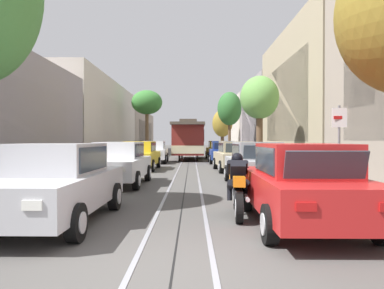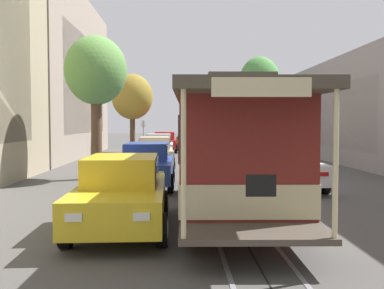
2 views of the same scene
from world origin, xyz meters
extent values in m
plane|color=#4C4947|center=(0.00, 27.83, 0.00)|extent=(173.92, 173.92, 0.00)
cube|color=gray|center=(-0.53, 32.78, 0.01)|extent=(0.08, 77.57, 0.01)
cube|color=gray|center=(0.53, 32.78, 0.01)|extent=(0.08, 77.57, 0.01)
cube|color=black|center=(0.00, 32.78, 0.00)|extent=(0.03, 77.57, 0.01)
cube|color=beige|center=(-9.59, 32.78, 3.81)|extent=(4.09, 22.89, 7.63)
cube|color=#2D3842|center=(-7.57, 32.78, 3.43)|extent=(0.04, 16.23, 4.58)
cube|color=gray|center=(-9.94, 55.97, 3.21)|extent=(4.78, 22.89, 6.42)
cube|color=#2D3842|center=(-7.57, 55.97, 2.89)|extent=(0.04, 16.23, 3.85)
cube|color=tan|center=(10.49, 24.09, 5.21)|extent=(5.89, 17.09, 10.42)
cube|color=#2D3842|center=(7.57, 24.09, 4.69)|extent=(0.04, 12.17, 6.25)
cube|color=gray|center=(9.90, 41.48, 4.53)|extent=(4.71, 17.09, 9.06)
cube|color=#2D3842|center=(7.57, 41.48, 4.08)|extent=(0.04, 12.17, 5.44)
cube|color=beige|center=(10.41, 58.87, 4.54)|extent=(5.71, 17.09, 9.07)
cube|color=#2D3842|center=(7.57, 58.87, 4.08)|extent=(0.04, 12.17, 5.44)
cube|color=#B7B7BC|center=(-2.48, 2.66, 0.65)|extent=(1.87, 4.33, 0.66)
cube|color=#B7B7BC|center=(-2.48, 2.81, 1.28)|extent=(1.51, 2.09, 0.60)
cube|color=#2D3842|center=(-2.49, 1.97, 1.26)|extent=(1.34, 0.24, 0.47)
cube|color=#2D3842|center=(-2.46, 3.99, 1.26)|extent=(1.30, 0.22, 0.45)
cube|color=#2D3842|center=(-1.73, 2.80, 1.28)|extent=(0.06, 1.81, 0.47)
cube|color=#2D3842|center=(-3.22, 2.82, 1.28)|extent=(0.06, 1.81, 0.47)
cube|color=white|center=(-1.96, 0.49, 0.75)|extent=(0.28, 0.04, 0.14)
cube|color=#B21414|center=(-1.89, 4.81, 0.75)|extent=(0.28, 0.04, 0.12)
cube|color=#B21414|center=(-3.00, 4.83, 0.75)|extent=(0.28, 0.04, 0.12)
cylinder|color=black|center=(-1.62, 1.31, 0.32)|extent=(0.21, 0.64, 0.64)
cylinder|color=silver|center=(-1.51, 1.31, 0.32)|extent=(0.03, 0.35, 0.35)
cylinder|color=black|center=(-1.58, 3.98, 0.32)|extent=(0.21, 0.64, 0.64)
cylinder|color=silver|center=(-1.47, 3.98, 0.32)|extent=(0.03, 0.35, 0.35)
cylinder|color=black|center=(-3.34, 4.01, 0.32)|extent=(0.21, 0.64, 0.64)
cylinder|color=silver|center=(-3.45, 4.01, 0.32)|extent=(0.03, 0.35, 0.35)
cube|color=silver|center=(-2.45, 8.66, 0.65)|extent=(1.88, 4.33, 0.66)
cube|color=silver|center=(-2.44, 8.81, 1.28)|extent=(1.51, 2.09, 0.60)
cube|color=#2D3842|center=(-2.46, 7.98, 1.26)|extent=(1.34, 0.25, 0.47)
cube|color=#2D3842|center=(-2.42, 10.00, 1.26)|extent=(1.30, 0.22, 0.45)
cube|color=#2D3842|center=(-1.69, 8.80, 1.28)|extent=(0.06, 1.81, 0.47)
cube|color=#2D3842|center=(-3.19, 8.83, 1.28)|extent=(0.06, 1.81, 0.47)
cube|color=white|center=(-1.93, 6.49, 0.75)|extent=(0.28, 0.05, 0.14)
cube|color=#B21414|center=(-1.85, 10.81, 0.75)|extent=(0.28, 0.05, 0.12)
cube|color=white|center=(-3.04, 6.51, 0.75)|extent=(0.28, 0.05, 0.14)
cube|color=#B21414|center=(-2.96, 10.83, 0.75)|extent=(0.28, 0.05, 0.12)
cylinder|color=black|center=(-1.59, 7.31, 0.32)|extent=(0.21, 0.64, 0.64)
cylinder|color=silver|center=(-1.48, 7.31, 0.32)|extent=(0.03, 0.35, 0.35)
cylinder|color=black|center=(-3.35, 7.35, 0.32)|extent=(0.21, 0.64, 0.64)
cylinder|color=silver|center=(-3.46, 7.35, 0.32)|extent=(0.03, 0.35, 0.35)
cylinder|color=black|center=(-1.54, 9.98, 0.32)|extent=(0.21, 0.64, 0.64)
cylinder|color=silver|center=(-1.43, 9.98, 0.32)|extent=(0.03, 0.35, 0.35)
cylinder|color=black|center=(-3.30, 10.01, 0.32)|extent=(0.21, 0.64, 0.64)
cylinder|color=silver|center=(-3.41, 10.02, 0.32)|extent=(0.03, 0.35, 0.35)
cube|color=gold|center=(-2.67, 15.47, 0.65)|extent=(1.92, 4.35, 0.66)
cube|color=gold|center=(-2.66, 15.62, 1.28)|extent=(1.53, 2.10, 0.60)
cube|color=#2D3842|center=(-2.69, 14.78, 1.26)|extent=(1.34, 0.26, 0.47)
cube|color=#2D3842|center=(-2.63, 16.80, 1.26)|extent=(1.30, 0.23, 0.45)
cube|color=#2D3842|center=(-1.91, 15.59, 1.28)|extent=(0.08, 1.81, 0.47)
cube|color=#2D3842|center=(-3.41, 15.64, 1.28)|extent=(0.08, 1.81, 0.47)
cube|color=white|center=(-2.17, 13.29, 0.75)|extent=(0.28, 0.05, 0.14)
cube|color=#B21414|center=(-2.05, 17.61, 0.75)|extent=(0.28, 0.05, 0.12)
cube|color=white|center=(-3.28, 13.32, 0.75)|extent=(0.28, 0.05, 0.14)
cube|color=#B21414|center=(-3.16, 17.64, 0.75)|extent=(0.28, 0.05, 0.12)
cylinder|color=black|center=(-1.82, 14.11, 0.32)|extent=(0.22, 0.65, 0.64)
cylinder|color=silver|center=(-1.71, 14.11, 0.32)|extent=(0.03, 0.35, 0.35)
cylinder|color=black|center=(-3.58, 14.16, 0.32)|extent=(0.22, 0.65, 0.64)
cylinder|color=silver|center=(-3.69, 14.16, 0.32)|extent=(0.03, 0.35, 0.35)
cylinder|color=black|center=(-1.75, 16.77, 0.32)|extent=(0.22, 0.65, 0.64)
cylinder|color=silver|center=(-1.64, 16.77, 0.32)|extent=(0.03, 0.35, 0.35)
cylinder|color=black|center=(-3.51, 16.82, 0.32)|extent=(0.22, 0.65, 0.64)
cylinder|color=silver|center=(-3.62, 16.83, 0.32)|extent=(0.03, 0.35, 0.35)
cube|color=silver|center=(-2.53, 21.57, 0.65)|extent=(1.88, 4.33, 0.66)
cube|color=silver|center=(-2.53, 21.72, 1.28)|extent=(1.51, 2.09, 0.60)
cube|color=#2D3842|center=(-2.51, 20.88, 1.26)|extent=(1.34, 0.25, 0.47)
cube|color=#2D3842|center=(-2.55, 22.90, 1.26)|extent=(1.30, 0.22, 0.45)
cube|color=#2D3842|center=(-1.78, 21.73, 1.28)|extent=(0.06, 1.81, 0.47)
cube|color=#2D3842|center=(-3.28, 21.70, 1.28)|extent=(0.06, 1.81, 0.47)
cube|color=white|center=(-1.93, 19.42, 0.75)|extent=(0.28, 0.05, 0.14)
cube|color=#B21414|center=(-2.01, 23.74, 0.75)|extent=(0.28, 0.05, 0.12)
cube|color=white|center=(-3.05, 19.40, 0.75)|extent=(0.28, 0.05, 0.14)
cube|color=#B21414|center=(-3.12, 23.72, 0.75)|extent=(0.28, 0.05, 0.12)
cylinder|color=black|center=(-1.62, 20.25, 0.32)|extent=(0.21, 0.64, 0.64)
cylinder|color=silver|center=(-1.51, 20.25, 0.32)|extent=(0.03, 0.35, 0.35)
cylinder|color=black|center=(-3.38, 20.22, 0.32)|extent=(0.21, 0.64, 0.64)
cylinder|color=silver|center=(-3.49, 20.22, 0.32)|extent=(0.03, 0.35, 0.35)
cylinder|color=black|center=(-1.67, 22.92, 0.32)|extent=(0.21, 0.64, 0.64)
cylinder|color=silver|center=(-1.56, 22.92, 0.32)|extent=(0.03, 0.35, 0.35)
cylinder|color=black|center=(-3.43, 22.88, 0.32)|extent=(0.21, 0.64, 0.64)
cylinder|color=silver|center=(-3.54, 22.88, 0.32)|extent=(0.03, 0.35, 0.35)
cube|color=red|center=(2.37, 2.53, 0.65)|extent=(1.86, 4.32, 0.66)
cube|color=red|center=(2.37, 2.38, 1.28)|extent=(1.50, 2.08, 0.60)
cube|color=#2D3842|center=(2.38, 3.22, 1.26)|extent=(1.33, 0.24, 0.47)
cube|color=#2D3842|center=(2.35, 1.20, 1.26)|extent=(1.30, 0.22, 0.45)
cube|color=#2D3842|center=(1.62, 2.39, 1.28)|extent=(0.05, 1.81, 0.47)
cube|color=#2D3842|center=(3.12, 2.37, 1.28)|extent=(0.05, 1.81, 0.47)
cube|color=white|center=(1.84, 4.70, 0.75)|extent=(0.28, 0.04, 0.14)
cube|color=#B21414|center=(1.78, 0.38, 0.75)|extent=(0.28, 0.04, 0.12)
cube|color=white|center=(2.96, 4.68, 0.75)|extent=(0.28, 0.04, 0.14)
cylinder|color=black|center=(1.51, 3.88, 0.32)|extent=(0.21, 0.64, 0.64)
cylinder|color=silver|center=(1.40, 3.88, 0.32)|extent=(0.02, 0.35, 0.35)
cylinder|color=black|center=(3.27, 3.85, 0.32)|extent=(0.21, 0.64, 0.64)
cylinder|color=silver|center=(3.38, 3.85, 0.32)|extent=(0.02, 0.35, 0.35)
cylinder|color=black|center=(1.47, 1.21, 0.32)|extent=(0.21, 0.64, 0.64)
cylinder|color=silver|center=(1.36, 1.21, 0.32)|extent=(0.02, 0.35, 0.35)
cylinder|color=black|center=(3.23, 1.19, 0.32)|extent=(0.21, 0.64, 0.64)
cube|color=#B7B7BC|center=(2.56, 8.58, 0.65)|extent=(1.84, 4.32, 0.66)
cube|color=#B7B7BC|center=(2.56, 8.43, 1.28)|extent=(1.50, 2.08, 0.60)
cube|color=#2D3842|center=(2.56, 9.27, 1.26)|extent=(1.33, 0.23, 0.47)
cube|color=#2D3842|center=(2.58, 7.25, 1.26)|extent=(1.30, 0.21, 0.45)
cube|color=#2D3842|center=(1.82, 8.42, 1.28)|extent=(0.05, 1.81, 0.47)
cube|color=#2D3842|center=(3.31, 8.44, 1.28)|extent=(0.05, 1.81, 0.47)
cube|color=white|center=(1.98, 10.74, 0.75)|extent=(0.28, 0.04, 0.14)
cube|color=#B21414|center=(2.03, 6.42, 0.75)|extent=(0.28, 0.04, 0.12)
cube|color=white|center=(3.10, 10.75, 0.75)|extent=(0.28, 0.04, 0.14)
cube|color=#B21414|center=(3.14, 6.43, 0.75)|extent=(0.28, 0.04, 0.12)
cylinder|color=black|center=(1.67, 9.91, 0.32)|extent=(0.21, 0.64, 0.64)
cylinder|color=silver|center=(1.56, 9.90, 0.32)|extent=(0.02, 0.35, 0.35)
cylinder|color=black|center=(3.43, 9.92, 0.32)|extent=(0.21, 0.64, 0.64)
cylinder|color=silver|center=(3.54, 9.92, 0.32)|extent=(0.02, 0.35, 0.35)
cylinder|color=black|center=(1.70, 7.24, 0.32)|extent=(0.21, 0.64, 0.64)
cylinder|color=silver|center=(1.59, 7.24, 0.32)|extent=(0.02, 0.35, 0.35)
cylinder|color=black|center=(3.46, 7.26, 0.32)|extent=(0.21, 0.64, 0.64)
cylinder|color=silver|center=(3.57, 7.26, 0.32)|extent=(0.02, 0.35, 0.35)
cube|color=#C1B28E|center=(2.51, 14.60, 0.65)|extent=(1.99, 4.38, 0.66)
cube|color=#C1B28E|center=(2.51, 14.45, 1.28)|extent=(1.57, 2.13, 0.60)
cube|color=#2D3842|center=(2.48, 15.28, 1.26)|extent=(1.34, 0.28, 0.47)
cube|color=#2D3842|center=(2.57, 13.26, 1.26)|extent=(1.30, 0.26, 0.45)
cube|color=#2D3842|center=(1.77, 14.41, 1.28)|extent=(0.11, 1.81, 0.47)
cube|color=#2D3842|center=(3.26, 14.48, 1.28)|extent=(0.11, 1.81, 0.47)
cube|color=white|center=(1.85, 16.73, 0.75)|extent=(0.28, 0.05, 0.14)
cube|color=#B21414|center=(2.05, 12.41, 0.75)|extent=(0.28, 0.05, 0.12)
cube|color=white|center=(2.97, 16.78, 0.75)|extent=(0.28, 0.05, 0.14)
cube|color=#B21414|center=(3.16, 12.46, 0.75)|extent=(0.28, 0.05, 0.12)
cylinder|color=black|center=(1.57, 15.89, 0.32)|extent=(0.23, 0.65, 0.64)
cylinder|color=silver|center=(1.46, 15.88, 0.32)|extent=(0.04, 0.35, 0.35)
cylinder|color=black|center=(3.33, 15.97, 0.32)|extent=(0.23, 0.65, 0.64)
cylinder|color=silver|center=(3.44, 15.97, 0.32)|extent=(0.04, 0.35, 0.35)
cylinder|color=black|center=(1.69, 13.22, 0.32)|extent=(0.23, 0.65, 0.64)
cylinder|color=silver|center=(1.58, 13.22, 0.32)|extent=(0.04, 0.35, 0.35)
cylinder|color=black|center=(3.45, 13.30, 0.32)|extent=(0.23, 0.65, 0.64)
cylinder|color=silver|center=(3.56, 13.31, 0.32)|extent=(0.04, 0.35, 0.35)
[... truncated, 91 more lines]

